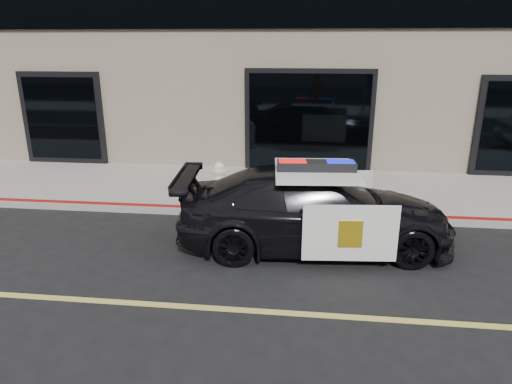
# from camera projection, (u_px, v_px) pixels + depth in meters

# --- Properties ---
(ground) EXTENTS (120.00, 120.00, 0.00)m
(ground) POSITION_uv_depth(u_px,v_px,m) (377.00, 319.00, 6.09)
(ground) COLOR black
(ground) RESTS_ON ground
(sidewalk_n) EXTENTS (60.00, 3.50, 0.15)m
(sidewalk_n) POSITION_uv_depth(u_px,v_px,m) (348.00, 192.00, 11.02)
(sidewalk_n) COLOR gray
(sidewalk_n) RESTS_ON ground
(police_car) EXTENTS (2.77, 5.16, 1.58)m
(police_car) POSITION_uv_depth(u_px,v_px,m) (315.00, 209.00, 8.08)
(police_car) COLOR black
(police_car) RESTS_ON ground
(fire_hydrant) EXTENTS (0.40, 0.56, 0.89)m
(fire_hydrant) POSITION_uv_depth(u_px,v_px,m) (220.00, 182.00, 10.12)
(fire_hydrant) COLOR silver
(fire_hydrant) RESTS_ON sidewalk_n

